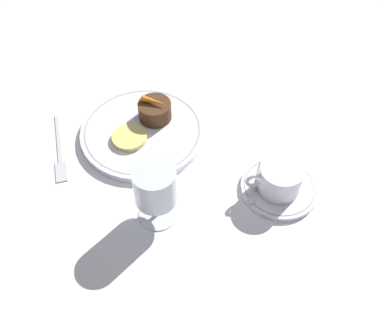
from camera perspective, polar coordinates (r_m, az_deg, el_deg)
ground_plane at (r=0.94m, az=-4.16°, el=2.39°), size 3.00×3.00×0.00m
dinner_plate at (r=0.95m, az=-6.29°, el=4.18°), size 0.26×0.26×0.01m
saucer at (r=0.87m, az=11.01°, el=-2.87°), size 0.15×0.15×0.01m
coffee_cup at (r=0.85m, az=11.10°, el=-1.67°), size 0.11×0.08×0.06m
spoon at (r=0.86m, az=8.06°, el=-2.80°), size 0.06×0.10×0.00m
wine_glass at (r=0.77m, az=-4.69°, el=-3.03°), size 0.08×0.08×0.13m
fork at (r=0.95m, az=-16.45°, el=1.26°), size 0.03×0.19×0.01m
dessert_cake at (r=0.96m, az=-4.80°, el=6.83°), size 0.07×0.07×0.04m
carrot_garnish at (r=0.94m, az=-4.91°, el=7.99°), size 0.05×0.04×0.01m
pineapple_slice at (r=0.93m, az=-7.95°, el=3.43°), size 0.07×0.07×0.01m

